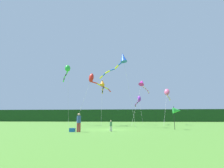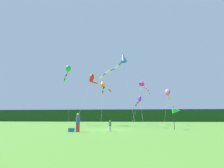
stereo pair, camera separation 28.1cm
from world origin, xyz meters
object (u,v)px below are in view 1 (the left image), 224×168
kite_purple (139,100)px  kite_blue (121,60)px  person_adult (79,121)px  banner_flag_pole (177,111)px  kite_magenta (142,83)px  kite_red (94,80)px  kite_orange (102,84)px  kite_rainbow (167,93)px  kite_green (67,70)px  cooler_box (72,130)px  person_child (111,125)px

kite_purple → kite_blue: size_ratio=0.52×
person_adult → banner_flag_pole: bearing=24.5°
kite_magenta → kite_red: (-8.65, -5.55, -0.19)m
kite_orange → kite_rainbow: kite_orange is taller
kite_purple → kite_blue: (-2.95, -9.83, 5.05)m
kite_green → kite_blue: (10.47, -7.00, -0.40)m
kite_green → kite_blue: size_ratio=1.02×
cooler_box → kite_rainbow: size_ratio=0.08×
kite_red → kite_rainbow: kite_red is taller
kite_purple → person_adult: bearing=-108.9°
kite_red → kite_blue: kite_blue is taller
kite_rainbow → kite_blue: (-8.37, -9.90, 3.80)m
kite_red → kite_rainbow: bearing=21.8°
cooler_box → kite_purple: (7.23, 19.28, 4.59)m
cooler_box → kite_blue: size_ratio=0.05×
kite_rainbow → person_child: bearing=-116.4°
banner_flag_pole → kite_rainbow: kite_rainbow is taller
person_child → kite_green: bearing=122.5°
kite_magenta → kite_purple: (-0.76, -0.28, -3.21)m
banner_flag_pole → kite_red: kite_red is taller
kite_orange → kite_purple: (6.33, 5.27, -2.24)m
banner_flag_pole → kite_magenta: size_ratio=0.28×
person_child → banner_flag_pole: 8.28m
person_child → kite_green: 20.59m
cooler_box → kite_purple: bearing=69.4°
person_adult → kite_magenta: size_ratio=0.19×
kite_rainbow → banner_flag_pole: bearing=-96.8°
person_child → kite_red: kite_red is taller
person_child → kite_blue: size_ratio=0.10×
banner_flag_pole → kite_purple: kite_purple is taller
cooler_box → kite_orange: bearing=86.3°
person_adult → banner_flag_pole: (10.29, 4.69, 1.15)m
kite_green → kite_purple: kite_green is taller
person_adult → kite_blue: size_ratio=0.16×
person_child → kite_magenta: (4.39, 18.47, 7.38)m
kite_magenta → kite_orange: size_ratio=1.20×
person_adult → kite_orange: size_ratio=0.23×
kite_magenta → kite_green: size_ratio=0.84×
person_adult → kite_purple: 20.76m
kite_orange → kite_purple: bearing=39.8°
person_adult → kite_rainbow: 23.36m
kite_purple → kite_blue: bearing=-106.7°
person_child → kite_rainbow: kite_rainbow is taller
person_child → kite_green: (-9.78, 15.35, 9.62)m
banner_flag_pole → kite_magenta: (-2.92, 14.90, 5.84)m
cooler_box → kite_blue: bearing=65.6°
person_adult → kite_red: size_ratio=0.20×
person_child → kite_purple: 19.01m
person_child → kite_magenta: kite_magenta is taller
kite_red → kite_green: kite_green is taller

